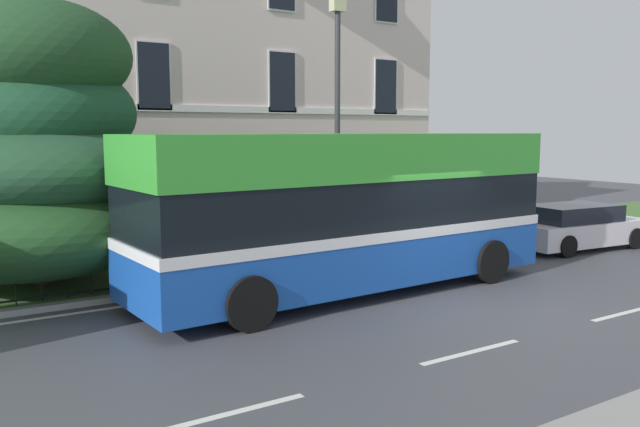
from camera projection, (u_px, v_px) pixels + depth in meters
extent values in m
cube|color=#45464C|center=(477.00, 308.00, 12.42)|extent=(60.00, 56.00, 0.06)
cube|color=silver|center=(364.00, 271.00, 15.47)|extent=(54.00, 0.14, 0.01)
cube|color=silver|center=(230.00, 413.00, 7.71)|extent=(2.00, 0.12, 0.01)
cube|color=silver|center=(471.00, 352.00, 9.84)|extent=(2.00, 0.12, 0.01)
cube|color=silver|center=(626.00, 312.00, 11.98)|extent=(2.00, 0.12, 0.01)
cube|color=#9E9E99|center=(353.00, 266.00, 15.85)|extent=(57.00, 0.24, 0.12)
cube|color=#476E33|center=(304.00, 251.00, 17.76)|extent=(57.00, 4.32, 0.12)
cube|color=beige|center=(165.00, 82.00, 23.07)|extent=(16.27, 9.75, 9.93)
cube|color=white|center=(222.00, 109.00, 19.12)|extent=(16.27, 0.06, 0.20)
cube|color=#2D333D|center=(224.00, 202.00, 19.46)|extent=(1.10, 0.06, 2.20)
cube|color=white|center=(157.00, 186.00, 18.30)|extent=(0.99, 0.04, 1.89)
cube|color=black|center=(158.00, 186.00, 18.28)|extent=(0.89, 0.03, 1.79)
cube|color=white|center=(283.00, 180.00, 20.47)|extent=(0.99, 0.04, 1.89)
cube|color=black|center=(283.00, 180.00, 20.45)|extent=(0.89, 0.03, 1.79)
cube|color=white|center=(384.00, 175.00, 22.64)|extent=(0.99, 0.04, 1.89)
cube|color=black|center=(385.00, 175.00, 22.63)|extent=(0.89, 0.03, 1.79)
cube|color=white|center=(154.00, 76.00, 17.91)|extent=(0.99, 0.04, 1.89)
cube|color=black|center=(154.00, 76.00, 17.89)|extent=(0.89, 0.03, 1.79)
cube|color=white|center=(282.00, 82.00, 20.08)|extent=(0.99, 0.04, 1.89)
cube|color=black|center=(283.00, 82.00, 20.07)|extent=(0.89, 0.03, 1.79)
cube|color=white|center=(386.00, 86.00, 22.26)|extent=(0.99, 0.04, 1.89)
cube|color=black|center=(386.00, 86.00, 22.24)|extent=(0.89, 0.03, 1.79)
cube|color=black|center=(309.00, 227.00, 15.39)|extent=(14.69, 0.04, 0.04)
cube|color=black|center=(310.00, 263.00, 15.50)|extent=(14.69, 0.04, 0.04)
cylinder|color=black|center=(15.00, 280.00, 12.01)|extent=(0.02, 0.02, 0.95)
cylinder|color=black|center=(41.00, 277.00, 12.26)|extent=(0.02, 0.02, 0.95)
cylinder|color=black|center=(67.00, 274.00, 12.50)|extent=(0.02, 0.02, 0.95)
cylinder|color=black|center=(91.00, 271.00, 12.75)|extent=(0.02, 0.02, 0.95)
cylinder|color=black|center=(115.00, 269.00, 12.99)|extent=(0.02, 0.02, 0.95)
cylinder|color=black|center=(138.00, 266.00, 13.24)|extent=(0.02, 0.02, 0.95)
cylinder|color=black|center=(159.00, 264.00, 13.49)|extent=(0.02, 0.02, 0.95)
cylinder|color=black|center=(181.00, 261.00, 13.73)|extent=(0.02, 0.02, 0.95)
cylinder|color=black|center=(201.00, 259.00, 13.98)|extent=(0.02, 0.02, 0.95)
cylinder|color=black|center=(221.00, 257.00, 14.22)|extent=(0.02, 0.02, 0.95)
cylinder|color=black|center=(240.00, 255.00, 14.47)|extent=(0.02, 0.02, 0.95)
cylinder|color=black|center=(258.00, 252.00, 14.71)|extent=(0.02, 0.02, 0.95)
cylinder|color=black|center=(276.00, 250.00, 14.96)|extent=(0.02, 0.02, 0.95)
cylinder|color=black|center=(293.00, 249.00, 15.20)|extent=(0.02, 0.02, 0.95)
cylinder|color=black|center=(310.00, 247.00, 15.45)|extent=(0.02, 0.02, 0.95)
cylinder|color=black|center=(326.00, 245.00, 15.69)|extent=(0.02, 0.02, 0.95)
cylinder|color=black|center=(341.00, 243.00, 15.94)|extent=(0.02, 0.02, 0.95)
cylinder|color=black|center=(356.00, 241.00, 16.18)|extent=(0.02, 0.02, 0.95)
cylinder|color=black|center=(371.00, 240.00, 16.43)|extent=(0.02, 0.02, 0.95)
cylinder|color=black|center=(385.00, 238.00, 16.68)|extent=(0.02, 0.02, 0.95)
cylinder|color=black|center=(399.00, 237.00, 16.92)|extent=(0.02, 0.02, 0.95)
cylinder|color=black|center=(413.00, 235.00, 17.17)|extent=(0.02, 0.02, 0.95)
cylinder|color=black|center=(426.00, 234.00, 17.41)|extent=(0.02, 0.02, 0.95)
cylinder|color=black|center=(438.00, 232.00, 17.66)|extent=(0.02, 0.02, 0.95)
cylinder|color=black|center=(451.00, 231.00, 17.90)|extent=(0.02, 0.02, 0.95)
cylinder|color=black|center=(463.00, 229.00, 18.15)|extent=(0.02, 0.02, 0.95)
cylinder|color=black|center=(475.00, 228.00, 18.39)|extent=(0.02, 0.02, 0.95)
cylinder|color=black|center=(486.00, 227.00, 18.64)|extent=(0.02, 0.02, 0.95)
cylinder|color=black|center=(497.00, 226.00, 18.88)|extent=(0.02, 0.02, 0.95)
cylinder|color=black|center=(508.00, 224.00, 19.13)|extent=(0.02, 0.02, 0.95)
cylinder|color=black|center=(518.00, 223.00, 19.38)|extent=(0.02, 0.02, 0.95)
cylinder|color=#423328|center=(43.00, 242.00, 13.64)|extent=(0.40, 0.40, 1.79)
ellipsoid|color=#224A23|center=(34.00, 225.00, 13.59)|extent=(5.62, 5.62, 2.16)
ellipsoid|color=#21472D|center=(43.00, 170.00, 13.50)|extent=(5.04, 5.04, 2.03)
ellipsoid|color=#1B462C|center=(40.00, 114.00, 13.43)|extent=(3.90, 3.90, 2.32)
ellipsoid|color=#1F4223|center=(38.00, 55.00, 13.06)|extent=(3.70, 3.70, 2.26)
cube|color=#1A4FB2|center=(348.00, 253.00, 13.51)|extent=(9.28, 2.96, 1.09)
cube|color=white|center=(348.00, 229.00, 13.45)|extent=(9.30, 2.98, 0.20)
cube|color=black|center=(348.00, 203.00, 13.38)|extent=(9.20, 2.92, 1.03)
cube|color=green|center=(349.00, 156.00, 13.25)|extent=(9.28, 2.96, 0.91)
cube|color=black|center=(495.00, 193.00, 16.03)|extent=(0.16, 2.12, 0.94)
cube|color=black|center=(497.00, 154.00, 15.90)|extent=(0.15, 1.82, 0.58)
cylinder|color=silver|center=(469.00, 242.00, 16.85)|extent=(0.05, 0.20, 0.20)
cylinder|color=silver|center=(520.00, 251.00, 15.54)|extent=(0.05, 0.20, 0.20)
cylinder|color=black|center=(414.00, 245.00, 16.27)|extent=(0.97, 0.35, 0.96)
cylinder|color=black|center=(490.00, 261.00, 14.31)|extent=(0.97, 0.35, 0.96)
cylinder|color=black|center=(189.00, 277.00, 12.79)|extent=(0.97, 0.35, 0.96)
cylinder|color=black|center=(249.00, 303.00, 10.83)|extent=(0.97, 0.35, 0.96)
cube|color=silver|center=(578.00, 232.00, 18.50)|extent=(4.37, 2.08, 0.64)
cube|color=black|center=(572.00, 213.00, 18.32)|extent=(2.66, 1.73, 0.46)
cylinder|color=black|center=(586.00, 231.00, 19.89)|extent=(0.61, 0.23, 0.60)
cylinder|color=black|center=(635.00, 238.00, 18.43)|extent=(0.61, 0.23, 0.60)
cylinder|color=black|center=(521.00, 237.00, 18.62)|extent=(0.61, 0.23, 0.60)
cylinder|color=black|center=(567.00, 246.00, 17.17)|extent=(0.61, 0.23, 0.60)
cylinder|color=#333338|center=(337.00, 137.00, 16.24)|extent=(0.14, 0.14, 6.11)
cube|color=beige|center=(338.00, 4.00, 15.83)|extent=(0.36, 0.24, 0.36)
cylinder|color=#23472D|center=(424.00, 228.00, 18.66)|extent=(0.45, 0.45, 0.87)
ellipsoid|color=black|center=(425.00, 210.00, 18.60)|extent=(0.46, 0.46, 0.16)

